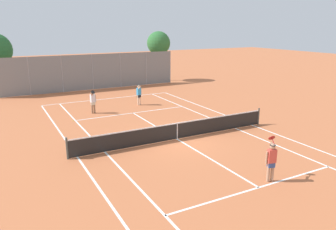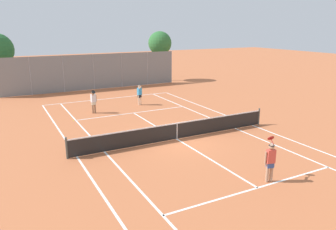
# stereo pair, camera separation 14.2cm
# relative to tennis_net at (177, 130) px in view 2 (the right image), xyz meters

# --- Properties ---
(ground_plane) EXTENTS (120.00, 120.00, 0.00)m
(ground_plane) POSITION_rel_tennis_net_xyz_m (0.00, 0.00, -0.51)
(ground_plane) COLOR #BC663D
(court_line_markings) EXTENTS (11.10, 23.90, 0.01)m
(court_line_markings) POSITION_rel_tennis_net_xyz_m (0.00, 0.00, -0.51)
(court_line_markings) COLOR white
(court_line_markings) RESTS_ON ground
(tennis_net) EXTENTS (12.00, 0.10, 1.07)m
(tennis_net) POSITION_rel_tennis_net_xyz_m (0.00, 0.00, 0.00)
(tennis_net) COLOR #474C47
(tennis_net) RESTS_ON ground
(player_near_side) EXTENTS (0.79, 0.71, 1.77)m
(player_near_side) POSITION_rel_tennis_net_xyz_m (0.77, -6.19, 0.42)
(player_near_side) COLOR tan
(player_near_side) RESTS_ON ground
(player_far_left) EXTENTS (0.52, 0.85, 1.77)m
(player_far_left) POSITION_rel_tennis_net_xyz_m (-2.52, 7.69, 0.42)
(player_far_left) COLOR #936B4C
(player_far_left) RESTS_ON ground
(player_far_right) EXTENTS (0.44, 0.55, 1.60)m
(player_far_right) POSITION_rel_tennis_net_xyz_m (1.38, 8.49, 0.40)
(player_far_right) COLOR beige
(player_far_right) RESTS_ON ground
(loose_tennis_ball_0) EXTENTS (0.07, 0.07, 0.07)m
(loose_tennis_ball_0) POSITION_rel_tennis_net_xyz_m (3.78, 7.40, -0.48)
(loose_tennis_ball_0) COLOR #D1DB33
(loose_tennis_ball_0) RESTS_ON ground
(loose_tennis_ball_1) EXTENTS (0.07, 0.07, 0.07)m
(loose_tennis_ball_1) POSITION_rel_tennis_net_xyz_m (-4.29, 6.31, -0.48)
(loose_tennis_ball_1) COLOR #D1DB33
(loose_tennis_ball_1) RESTS_ON ground
(back_fence) EXTENTS (17.34, 0.08, 3.46)m
(back_fence) POSITION_rel_tennis_net_xyz_m (0.00, 16.62, 1.22)
(back_fence) COLOR gray
(back_fence) RESTS_ON ground
(tree_behind_right) EXTENTS (2.60, 2.60, 5.51)m
(tree_behind_right) POSITION_rel_tennis_net_xyz_m (8.21, 18.52, 3.63)
(tree_behind_right) COLOR brown
(tree_behind_right) RESTS_ON ground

